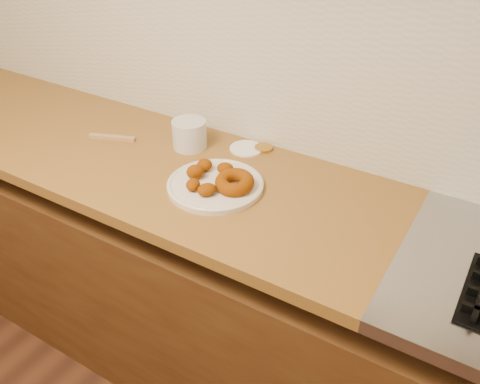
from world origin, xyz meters
name	(u,v)px	position (x,y,z in m)	size (l,w,h in m)	color
wall_back	(293,13)	(0.00, 2.00, 1.35)	(4.00, 0.02, 2.70)	#B9AC8C
base_cabinet	(239,306)	(0.00, 1.69, 0.39)	(3.60, 0.60, 0.77)	#513316
butcher_block	(86,141)	(-0.65, 1.69, 0.88)	(2.30, 0.62, 0.04)	brown
backsplash	(288,63)	(0.00, 1.99, 1.20)	(3.60, 0.02, 0.60)	beige
donut_plate	(215,185)	(-0.06, 1.65, 0.91)	(0.29, 0.29, 0.02)	silver
ring_donut	(234,182)	(0.00, 1.66, 0.94)	(0.12, 0.12, 0.04)	#7F3E02
fried_dough_chunks	(205,175)	(-0.10, 1.65, 0.94)	(0.15, 0.20, 0.05)	#7F3E02
plastic_tub	(189,134)	(-0.28, 1.82, 0.95)	(0.12, 0.12, 0.10)	silver
tub_lid	(246,149)	(-0.10, 1.91, 0.90)	(0.11, 0.11, 0.01)	white
brass_jar_lid	(264,148)	(-0.05, 1.94, 0.91)	(0.06, 0.06, 0.01)	#B58730
wooden_utensil	(112,138)	(-0.55, 1.72, 0.91)	(0.17, 0.02, 0.01)	#A87F52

